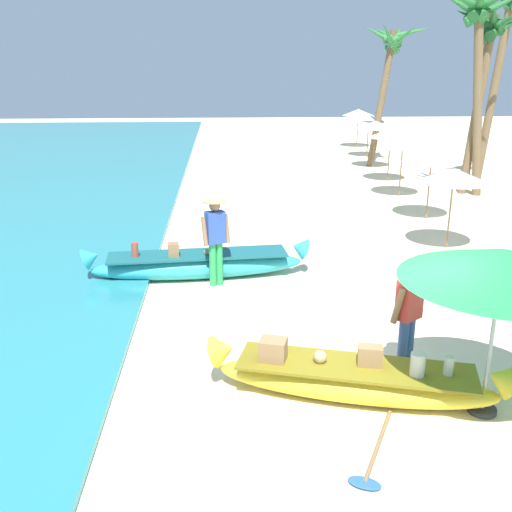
% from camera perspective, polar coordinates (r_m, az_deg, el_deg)
% --- Properties ---
extents(ground_plane, '(80.00, 80.00, 0.00)m').
position_cam_1_polar(ground_plane, '(8.50, 9.06, -12.11)').
color(ground_plane, beige).
extents(boat_yellow_foreground, '(3.95, 1.71, 0.79)m').
position_cam_1_polar(boat_yellow_foreground, '(8.07, 9.36, -11.59)').
color(boat_yellow_foreground, yellow).
rests_on(boat_yellow_foreground, ground).
extents(boat_cyan_midground, '(4.66, 1.15, 0.81)m').
position_cam_1_polar(boat_cyan_midground, '(12.20, -5.62, -0.81)').
color(boat_cyan_midground, '#33B2BC').
rests_on(boat_cyan_midground, ground).
extents(person_vendor_hatted, '(0.59, 0.44, 1.84)m').
position_cam_1_polar(person_vendor_hatted, '(11.55, -3.93, 2.15)').
color(person_vendor_hatted, green).
rests_on(person_vendor_hatted, ground).
extents(person_tourist_customer, '(0.56, 0.49, 1.66)m').
position_cam_1_polar(person_tourist_customer, '(8.55, 14.45, -5.28)').
color(person_tourist_customer, '#3D5BA8').
rests_on(person_tourist_customer, ground).
extents(patio_umbrella_large, '(2.40, 2.40, 2.19)m').
position_cam_1_polar(patio_umbrella_large, '(7.53, 22.58, -0.84)').
color(patio_umbrella_large, '#B7B7BC').
rests_on(patio_umbrella_large, ground).
extents(parasol_row_0, '(1.60, 1.60, 1.91)m').
position_cam_1_polar(parasol_row_0, '(14.49, 18.48, 7.36)').
color(parasol_row_0, '#8E6B47').
rests_on(parasol_row_0, ground).
extents(parasol_row_1, '(1.60, 1.60, 1.91)m').
position_cam_1_polar(parasol_row_1, '(17.18, 16.54, 9.14)').
color(parasol_row_1, '#8E6B47').
rests_on(parasol_row_1, ground).
extents(parasol_row_2, '(1.60, 1.60, 1.91)m').
position_cam_1_polar(parasol_row_2, '(19.95, 13.95, 10.54)').
color(parasol_row_2, '#8E6B47').
rests_on(parasol_row_2, ground).
extents(parasol_row_3, '(1.60, 1.60, 1.91)m').
position_cam_1_polar(parasol_row_3, '(22.46, 12.83, 11.44)').
color(parasol_row_3, '#8E6B47').
rests_on(parasol_row_3, ground).
extents(parasol_row_4, '(1.60, 1.60, 1.91)m').
position_cam_1_polar(parasol_row_4, '(25.32, 11.40, 12.27)').
color(parasol_row_4, '#8E6B47').
rests_on(parasol_row_4, ground).
extents(parasol_row_5, '(1.60, 1.60, 1.91)m').
position_cam_1_polar(parasol_row_5, '(28.16, 10.80, 12.88)').
color(parasol_row_5, '#8E6B47').
rests_on(parasol_row_5, ground).
extents(parasol_row_6, '(1.60, 1.60, 1.91)m').
position_cam_1_polar(parasol_row_6, '(31.30, 9.82, 13.46)').
color(parasol_row_6, '#8E6B47').
rests_on(parasol_row_6, ground).
extents(palm_tree_tall_inland, '(2.77, 2.50, 5.96)m').
position_cam_1_polar(palm_tree_tall_inland, '(21.04, 21.60, 18.48)').
color(palm_tree_tall_inland, brown).
rests_on(palm_tree_tall_inland, ground).
extents(palm_tree_leaning_seaward, '(2.44, 2.69, 6.96)m').
position_cam_1_polar(palm_tree_leaning_seaward, '(22.87, 23.08, 20.38)').
color(palm_tree_leaning_seaward, brown).
rests_on(palm_tree_leaning_seaward, ground).
extents(palm_tree_mid_cluster, '(2.76, 2.72, 5.74)m').
position_cam_1_polar(palm_tree_mid_cluster, '(25.59, 12.86, 18.62)').
color(palm_tree_mid_cluster, brown).
rests_on(palm_tree_mid_cluster, ground).
extents(palm_tree_far_behind, '(2.78, 2.65, 6.39)m').
position_cam_1_polar(palm_tree_far_behind, '(20.52, 20.65, 19.81)').
color(palm_tree_far_behind, brown).
rests_on(palm_tree_far_behind, ground).
extents(paddle, '(0.85, 1.47, 0.05)m').
position_cam_1_polar(paddle, '(7.15, 11.23, -18.52)').
color(paddle, '#8E6B47').
rests_on(paddle, ground).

